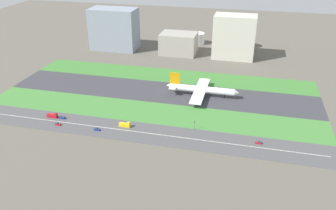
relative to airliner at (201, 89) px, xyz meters
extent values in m
plane|color=#5B564C|center=(-35.77, 0.00, -6.23)|extent=(800.00, 800.00, 0.00)
cube|color=#38383D|center=(-35.77, 0.00, -6.18)|extent=(280.00, 46.00, 0.10)
cube|color=#3D7A33|center=(-35.77, 41.00, -6.18)|extent=(280.00, 36.00, 0.10)
cube|color=#427F38|center=(-35.77, -41.00, -6.18)|extent=(280.00, 36.00, 0.10)
cube|color=#4C4C4F|center=(-35.77, -73.00, -6.18)|extent=(280.00, 28.00, 0.10)
cube|color=silver|center=(-35.77, -73.00, -6.13)|extent=(266.00, 0.50, 0.01)
cylinder|color=white|center=(1.68, 0.00, 0.07)|extent=(56.00, 6.00, 6.00)
cone|color=white|center=(31.68, 0.00, 0.07)|extent=(4.00, 5.70, 5.70)
cone|color=white|center=(-28.82, 0.00, 0.87)|extent=(5.00, 5.40, 5.40)
cube|color=orange|center=(-23.32, 0.00, 8.07)|extent=(9.00, 0.80, 11.00)
cube|color=white|center=(-24.32, 0.00, 1.07)|extent=(6.00, 16.00, 0.60)
cube|color=white|center=(-0.32, 15.00, -1.13)|extent=(10.00, 26.00, 1.00)
cylinder|color=gray|center=(0.68, 9.00, -3.33)|extent=(5.00, 3.20, 3.20)
cube|color=white|center=(-0.32, -15.00, -1.13)|extent=(10.00, 26.00, 1.00)
cylinder|color=gray|center=(0.68, -9.00, -3.33)|extent=(5.00, 3.20, 3.20)
cylinder|color=black|center=(21.28, 0.00, -4.53)|extent=(1.00, 1.00, 3.20)
cylinder|color=black|center=(-2.32, 3.50, -4.53)|extent=(1.00, 1.00, 3.20)
cylinder|color=black|center=(-2.32, -3.50, -4.53)|extent=(1.00, 1.00, 3.20)
cube|color=#B2191E|center=(51.12, -68.00, -5.58)|extent=(4.40, 1.80, 1.10)
cube|color=#333D4C|center=(51.92, -68.00, -4.58)|extent=(2.20, 1.66, 0.90)
cube|color=#B2191E|center=(-96.26, -78.00, -5.58)|extent=(4.40, 1.80, 1.10)
cube|color=#333D4C|center=(-97.06, -78.00, -4.58)|extent=(2.20, 1.66, 0.90)
cube|color=navy|center=(-98.08, -68.00, -5.58)|extent=(4.40, 1.80, 1.10)
cube|color=#333D4C|center=(-97.28, -68.00, -4.58)|extent=(2.20, 1.66, 0.90)
cube|color=navy|center=(-64.41, -78.00, -5.58)|extent=(4.40, 1.80, 1.10)
cube|color=#333D4C|center=(-65.21, -78.00, -4.58)|extent=(2.20, 1.66, 0.90)
cube|color=yellow|center=(-46.48, -68.00, -4.73)|extent=(8.40, 2.50, 2.80)
cube|color=yellow|center=(-43.28, -68.00, -2.73)|extent=(2.00, 2.30, 1.20)
cube|color=#B2191E|center=(-106.76, -68.00, -4.73)|extent=(8.40, 2.50, 2.80)
cube|color=#B2191E|center=(-103.56, -68.00, -2.73)|extent=(2.00, 2.30, 1.20)
cylinder|color=#4C4C51|center=(5.10, -60.00, -3.13)|extent=(0.24, 0.24, 6.00)
cube|color=black|center=(5.10, -60.00, 0.47)|extent=(0.36, 0.36, 1.20)
sphere|color=#19D826|center=(5.10, -60.20, 0.77)|extent=(0.24, 0.24, 0.24)
cube|color=gray|center=(-125.77, 114.00, 18.52)|extent=(56.09, 30.63, 49.51)
cube|color=#9E998E|center=(-44.91, 114.00, 6.01)|extent=(42.09, 31.38, 24.48)
cube|color=beige|center=(19.57, 114.00, 18.30)|extent=(46.62, 27.56, 49.07)
cylinder|color=silver|center=(-30.42, 159.00, 0.90)|extent=(20.15, 20.15, 14.26)
cylinder|color=silver|center=(0.73, 159.00, 1.17)|extent=(18.28, 18.28, 14.81)
cylinder|color=silver|center=(31.07, 159.00, 1.79)|extent=(19.96, 19.96, 16.04)
camera|label=1|loc=(38.94, -279.02, 124.27)|focal=37.05mm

